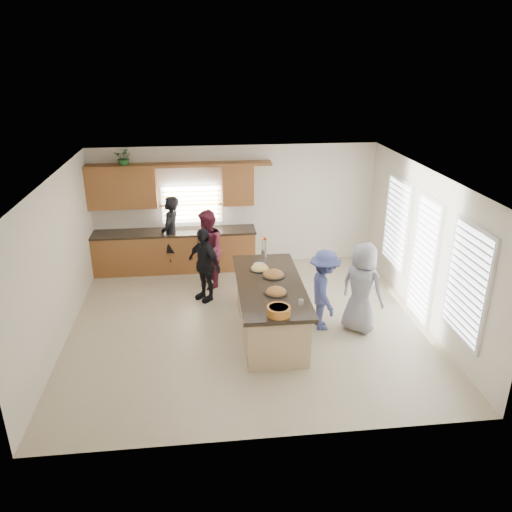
{
  "coord_description": "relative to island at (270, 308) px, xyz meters",
  "views": [
    {
      "loc": [
        -0.77,
        -8.11,
        4.7
      ],
      "look_at": [
        0.2,
        0.51,
        1.15
      ],
      "focal_mm": 35.0,
      "sensor_mm": 36.0,
      "label": 1
    }
  ],
  "objects": [
    {
      "name": "flower_vase",
      "position": [
        0.05,
        1.25,
        0.72
      ],
      "size": [
        0.14,
        0.14,
        0.41
      ],
      "color": "silver",
      "rests_on": "island"
    },
    {
      "name": "plate_stack",
      "position": [
        -0.1,
        0.75,
        0.52
      ],
      "size": [
        0.22,
        0.22,
        0.05
      ],
      "primitive_type": "cylinder",
      "color": "#9D83BF",
      "rests_on": "island"
    },
    {
      "name": "island",
      "position": [
        0.0,
        0.0,
        0.0
      ],
      "size": [
        1.18,
        2.71,
        0.95
      ],
      "rotation": [
        0.0,
        0.0,
        -0.01
      ],
      "color": "tan",
      "rests_on": "ground"
    },
    {
      "name": "back_cabinetry",
      "position": [
        -1.83,
        3.02,
        0.46
      ],
      "size": [
        4.08,
        0.66,
        2.46
      ],
      "color": "brown",
      "rests_on": "ground"
    },
    {
      "name": "woman_left_mid",
      "position": [
        -1.06,
        1.99,
        0.4
      ],
      "size": [
        0.68,
        0.85,
        1.7
      ],
      "primitive_type": "imported",
      "rotation": [
        0.0,
        0.0,
        -1.53
      ],
      "color": "#5B1B2A",
      "rests_on": "ground"
    },
    {
      "name": "platter_front",
      "position": [
        0.05,
        -0.41,
        0.52
      ],
      "size": [
        0.39,
        0.39,
        0.16
      ],
      "color": "black",
      "rests_on": "island"
    },
    {
      "name": "right_wall_glazing",
      "position": [
        2.86,
        0.15,
        0.89
      ],
      "size": [
        0.06,
        4.0,
        2.25
      ],
      "color": "white",
      "rests_on": "ground"
    },
    {
      "name": "floor",
      "position": [
        -0.36,
        0.28,
        -0.45
      ],
      "size": [
        6.5,
        6.5,
        0.0
      ],
      "primitive_type": "plane",
      "color": "#BEB08D",
      "rests_on": "ground"
    },
    {
      "name": "platter_back",
      "position": [
        -0.11,
        0.6,
        0.52
      ],
      "size": [
        0.37,
        0.37,
        0.15
      ],
      "color": "black",
      "rests_on": "island"
    },
    {
      "name": "woman_left_back",
      "position": [
        -1.84,
        2.88,
        0.44
      ],
      "size": [
        0.58,
        0.74,
        1.78
      ],
      "primitive_type": "imported",
      "rotation": [
        0.0,
        0.0,
        -1.83
      ],
      "color": "black",
      "rests_on": "ground"
    },
    {
      "name": "salad_bowl",
      "position": [
        -0.02,
        -1.14,
        0.57
      ],
      "size": [
        0.37,
        0.37,
        0.14
      ],
      "color": "#C77424",
      "rests_on": "island"
    },
    {
      "name": "woman_right_front",
      "position": [
        1.62,
        -0.14,
        0.39
      ],
      "size": [
        0.94,
        0.97,
        1.68
      ],
      "primitive_type": "imported",
      "rotation": [
        0.0,
        0.0,
        2.29
      ],
      "color": "gray",
      "rests_on": "ground"
    },
    {
      "name": "woman_right_back",
      "position": [
        0.99,
        0.02,
        0.3
      ],
      "size": [
        0.56,
        0.98,
        1.5
      ],
      "primitive_type": "imported",
      "rotation": [
        0.0,
        0.0,
        1.56
      ],
      "color": "#3D4885",
      "rests_on": "ground"
    },
    {
      "name": "woman_left_front",
      "position": [
        -1.14,
        1.4,
        0.31
      ],
      "size": [
        0.86,
        0.93,
        1.53
      ],
      "primitive_type": "imported",
      "rotation": [
        0.0,
        0.0,
        -0.87
      ],
      "color": "black",
      "rests_on": "ground"
    },
    {
      "name": "potted_plant",
      "position": [
        -2.74,
        3.1,
        2.16
      ],
      "size": [
        0.47,
        0.44,
        0.42
      ],
      "primitive_type": "imported",
      "rotation": [
        0.0,
        0.0,
        -0.34
      ],
      "color": "#296729",
      "rests_on": "back_cabinetry"
    },
    {
      "name": "room_shell",
      "position": [
        -0.36,
        0.28,
        1.45
      ],
      "size": [
        6.52,
        6.02,
        2.81
      ],
      "color": "silver",
      "rests_on": "ground"
    },
    {
      "name": "platter_mid",
      "position": [
        0.1,
        0.29,
        0.53
      ],
      "size": [
        0.43,
        0.43,
        0.17
      ],
      "color": "black",
      "rests_on": "island"
    },
    {
      "name": "clear_cup",
      "position": [
        0.38,
        -0.86,
        0.54
      ],
      "size": [
        0.09,
        0.09,
        0.09
      ],
      "primitive_type": "cylinder",
      "color": "white",
      "rests_on": "island"
    }
  ]
}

